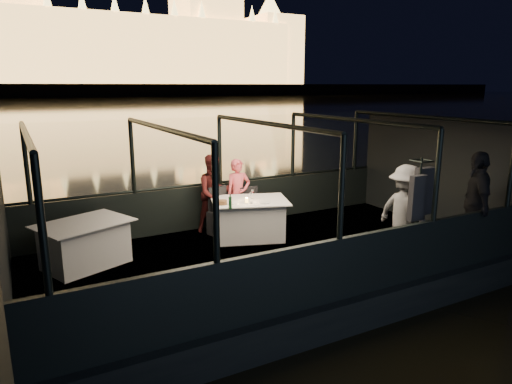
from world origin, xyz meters
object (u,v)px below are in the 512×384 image
person_woman_coral (238,193)px  dining_table_central (250,219)px  dining_table_aft (85,243)px  chair_port_right (252,209)px  wine_bottle (230,201)px  person_man_maroon (215,195)px  chair_port_left (222,213)px  passenger_dark (475,208)px  passenger_stripe (405,210)px  coat_stand (417,216)px

person_woman_coral → dining_table_central: bearing=-96.1°
dining_table_aft → chair_port_right: bearing=7.4°
dining_table_aft → chair_port_right: chair_port_right is taller
dining_table_aft → wine_bottle: 2.53m
dining_table_central → person_man_maroon: size_ratio=0.92×
person_woman_coral → chair_port_right: bearing=-52.9°
person_man_maroon → wine_bottle: (-0.18, -1.13, 0.17)m
dining_table_central → chair_port_left: size_ratio=1.55×
chair_port_left → passenger_dark: size_ratio=0.51×
chair_port_right → person_woman_coral: 0.44m
dining_table_central → person_woman_coral: 0.81m
passenger_stripe → wine_bottle: passenger_stripe is taller
chair_port_left → passenger_stripe: size_ratio=0.57×
person_man_maroon → person_woman_coral: bearing=0.3°
chair_port_left → dining_table_central: bearing=-63.3°
dining_table_aft → passenger_stripe: 5.38m
dining_table_aft → passenger_stripe: passenger_stripe is taller
coat_stand → person_man_maroon: (-2.05, 3.36, -0.15)m
person_woman_coral → person_man_maroon: bearing=-177.6°
dining_table_central → wine_bottle: bearing=-145.8°
person_man_maroon → passenger_stripe: passenger_stripe is taller
chair_port_left → coat_stand: bearing=-71.6°
coat_stand → passenger_stripe: 0.50m
passenger_dark → wine_bottle: size_ratio=6.83×
chair_port_left → passenger_stripe: passenger_stripe is taller
chair_port_right → person_woman_coral: bearing=130.5°
passenger_stripe → passenger_dark: bearing=-115.1°
dining_table_aft → chair_port_right: 3.36m
person_woman_coral → passenger_stripe: passenger_stripe is taller
person_man_maroon → wine_bottle: size_ratio=5.86×
passenger_stripe → wine_bottle: size_ratio=6.06×
passenger_stripe → wine_bottle: (-2.45, 1.78, 0.06)m
chair_port_left → passenger_dark: 4.63m
person_man_maroon → coat_stand: bearing=-58.4°
dining_table_central → coat_stand: bearing=-58.4°
person_woman_coral → passenger_stripe: bearing=-56.8°
dining_table_aft → coat_stand: 5.39m
chair_port_right → person_woman_coral: person_woman_coral is taller
coat_stand → passenger_dark: bearing=0.3°
person_man_maroon → passenger_dark: (3.46, -3.35, 0.10)m
chair_port_right → wine_bottle: 1.32m
dining_table_aft → coat_stand: coat_stand is taller
dining_table_central → passenger_dark: size_ratio=0.79×
chair_port_left → coat_stand: (2.02, -3.09, 0.45)m
wine_bottle → passenger_dark: bearing=-31.4°
dining_table_central → dining_table_aft: 3.04m
dining_table_central → passenger_stripe: bearing=-49.9°
person_woman_coral → wine_bottle: bearing=-119.7°
chair_port_right → wine_bottle: (-0.90, -0.86, 0.47)m
dining_table_aft → coat_stand: bearing=-29.7°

